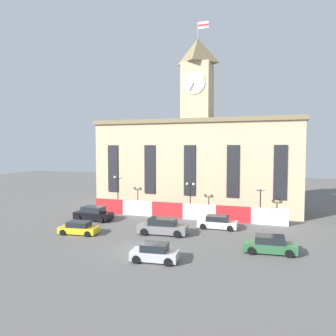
{
  "coord_description": "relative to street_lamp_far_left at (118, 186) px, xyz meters",
  "views": [
    {
      "loc": [
        11.76,
        -27.31,
        9.42
      ],
      "look_at": [
        0.0,
        7.49,
        7.08
      ],
      "focal_mm": 35.0,
      "sensor_mm": 36.0,
      "label": 1
    }
  ],
  "objects": [
    {
      "name": "car_gray_pickup",
      "position": [
        10.0,
        -8.92,
        -3.01
      ],
      "size": [
        5.45,
        2.72,
        1.75
      ],
      "rotation": [
        0.0,
        0.0,
        3.23
      ],
      "color": "slate",
      "rests_on": "ground"
    },
    {
      "name": "car_yellow_coupe",
      "position": [
        1.31,
        -11.7,
        -3.2
      ],
      "size": [
        4.37,
        2.48,
        1.35
      ],
      "rotation": [
        0.0,
        0.0,
        3.25
      ],
      "color": "yellow",
      "rests_on": "ground"
    },
    {
      "name": "street_lamp_far_right",
      "position": [
        19.7,
        0.0,
        -0.57
      ],
      "size": [
        1.26,
        0.36,
        4.4
      ],
      "color": "black",
      "rests_on": "ground"
    },
    {
      "name": "ground_plane",
      "position": [
        9.96,
        -14.5,
        -3.82
      ],
      "size": [
        160.0,
        160.0,
        0.0
      ],
      "primitive_type": "plane",
      "color": "#605E5B"
    },
    {
      "name": "street_lamp_far_left",
      "position": [
        0.0,
        0.0,
        0.0
      ],
      "size": [
        1.26,
        0.36,
        5.3
      ],
      "color": "black",
      "rests_on": "ground"
    },
    {
      "name": "street_lamp_right",
      "position": [
        10.72,
        0.0,
        -0.37
      ],
      "size": [
        1.26,
        0.36,
        4.71
      ],
      "color": "black",
      "rests_on": "ground"
    },
    {
      "name": "car_black_suv",
      "position": [
        -0.73,
        -5.41,
        -2.99
      ],
      "size": [
        4.92,
        2.4,
        1.8
      ],
      "rotation": [
        0.0,
        0.0,
        3.13
      ],
      "color": "black",
      "rests_on": "ground"
    },
    {
      "name": "car_green_wagon",
      "position": [
        21.14,
        -11.78,
        -3.1
      ],
      "size": [
        4.71,
        2.38,
        1.55
      ],
      "rotation": [
        0.0,
        0.0,
        0.07
      ],
      "color": "#2D663D",
      "rests_on": "ground"
    },
    {
      "name": "car_silver_hatch",
      "position": [
        12.2,
        -17.07,
        -3.13
      ],
      "size": [
        4.05,
        2.32,
        1.5
      ],
      "rotation": [
        0.0,
        0.0,
        0.1
      ],
      "color": "#B7B7BC",
      "rests_on": "ground"
    },
    {
      "name": "car_white_taxi",
      "position": [
        15.18,
        -4.53,
        -3.13
      ],
      "size": [
        4.53,
        2.19,
        1.5
      ],
      "rotation": [
        0.0,
        0.0,
        0.02
      ],
      "color": "white",
      "rests_on": "ground"
    },
    {
      "name": "banner_fence",
      "position": [
        9.96,
        -0.89,
        -2.79
      ],
      "size": [
        26.16,
        0.12,
        2.07
      ],
      "color": "red",
      "rests_on": "ground"
    },
    {
      "name": "civic_building",
      "position": [
        9.96,
        6.87,
        3.73
      ],
      "size": [
        30.63,
        9.28,
        28.03
      ],
      "color": "#C6B289",
      "rests_on": "ground"
    }
  ]
}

